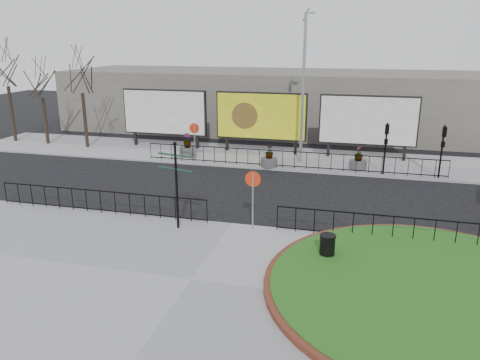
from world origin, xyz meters
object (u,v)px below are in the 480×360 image
(fingerpost_sign, at_px, (176,177))
(planter_c, at_px, (358,161))
(litter_bin, at_px, (327,247))
(billboard_mid, at_px, (261,116))
(planter_a, at_px, (188,148))
(lamp_post, at_px, (303,87))
(planter_b, at_px, (269,159))

(fingerpost_sign, xyz_separation_m, planter_c, (7.09, 11.21, -1.72))
(litter_bin, bearing_deg, billboard_mid, 110.17)
(litter_bin, xyz_separation_m, planter_a, (-10.17, 13.20, 0.03))
(billboard_mid, xyz_separation_m, litter_bin, (5.67, -15.44, -2.00))
(lamp_post, bearing_deg, fingerpost_sign, -106.35)
(billboard_mid, xyz_separation_m, fingerpost_sign, (-0.52, -14.00, -0.28))
(billboard_mid, bearing_deg, litter_bin, -69.83)
(billboard_mid, xyz_separation_m, planter_a, (-4.50, -2.24, -1.97))
(fingerpost_sign, bearing_deg, lamp_post, 90.81)
(billboard_mid, distance_m, lamp_post, 4.23)
(planter_a, bearing_deg, planter_c, -2.87)
(fingerpost_sign, xyz_separation_m, planter_b, (1.81, 10.43, -1.73))
(billboard_mid, xyz_separation_m, planter_b, (1.29, -3.57, -2.02))
(lamp_post, xyz_separation_m, litter_bin, (2.66, -13.47, -4.23))
(litter_bin, relative_size, planter_b, 0.67)
(billboard_mid, distance_m, planter_b, 4.30)
(litter_bin, bearing_deg, planter_b, 110.27)
(billboard_mid, relative_size, planter_b, 4.41)
(litter_bin, bearing_deg, planter_a, 127.61)
(planter_c, bearing_deg, planter_a, 177.13)
(billboard_mid, relative_size, lamp_post, 0.67)
(lamp_post, xyz_separation_m, planter_b, (-1.72, -1.60, -4.24))
(lamp_post, height_order, litter_bin, lamp_post)
(fingerpost_sign, height_order, litter_bin, fingerpost_sign)
(planter_c, bearing_deg, fingerpost_sign, -122.29)
(billboard_mid, height_order, litter_bin, billboard_mid)
(planter_a, relative_size, planter_b, 1.09)
(lamp_post, relative_size, fingerpost_sign, 2.54)
(fingerpost_sign, height_order, planter_a, fingerpost_sign)
(fingerpost_sign, distance_m, planter_a, 12.53)
(billboard_mid, xyz_separation_m, lamp_post, (3.01, -1.97, 2.23))
(planter_a, bearing_deg, fingerpost_sign, -71.32)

